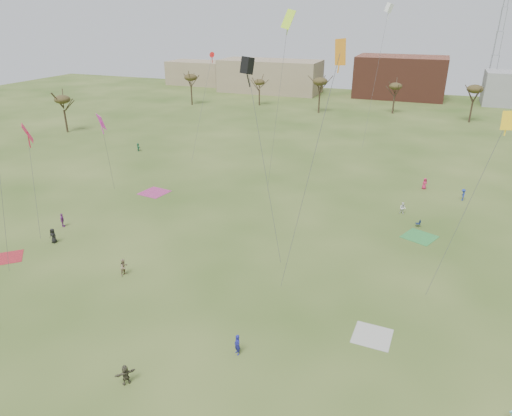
% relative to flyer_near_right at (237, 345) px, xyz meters
% --- Properties ---
extents(ground, '(260.00, 260.00, 0.00)m').
position_rel_flyer_near_right_xyz_m(ground, '(-4.27, 2.96, -0.86)').
color(ground, '#2E4D18').
rests_on(ground, ground).
extents(flyer_near_right, '(0.75, 0.71, 1.72)m').
position_rel_flyer_near_right_xyz_m(flyer_near_right, '(0.00, 0.00, 0.00)').
color(flyer_near_right, navy).
rests_on(flyer_near_right, ground).
extents(spectator_fore_b, '(0.80, 0.95, 1.75)m').
position_rel_flyer_near_right_xyz_m(spectator_fore_b, '(-15.00, 6.46, 0.01)').
color(spectator_fore_b, '#967F5F').
rests_on(spectator_fore_b, ground).
extents(spectator_fore_c, '(1.29, 1.41, 1.57)m').
position_rel_flyer_near_right_xyz_m(spectator_fore_c, '(-6.09, -5.62, -0.08)').
color(spectator_fore_c, '#504D39').
rests_on(spectator_fore_c, ground).
extents(flyer_mid_a, '(0.87, 0.59, 1.73)m').
position_rel_flyer_near_right_xyz_m(flyer_mid_a, '(-26.69, 9.33, 0.01)').
color(flyer_mid_a, black).
rests_on(flyer_mid_a, ground).
extents(spectator_mid_d, '(0.83, 1.10, 1.74)m').
position_rel_flyer_near_right_xyz_m(spectator_mid_d, '(-28.76, 13.01, 0.01)').
color(spectator_mid_d, '#903F98').
rests_on(spectator_mid_d, ground).
extents(spectator_mid_e, '(0.83, 0.68, 1.57)m').
position_rel_flyer_near_right_xyz_m(spectator_mid_e, '(9.51, 31.90, -0.07)').
color(spectator_mid_e, white).
rests_on(spectator_mid_e, ground).
extents(flyer_far_a, '(1.39, 1.18, 1.50)m').
position_rel_flyer_near_right_xyz_m(flyer_far_a, '(-39.31, 44.15, -0.11)').
color(flyer_far_a, '#2A7F54').
rests_on(flyer_far_a, ground).
extents(flyer_far_b, '(0.97, 0.87, 1.67)m').
position_rel_flyer_near_right_xyz_m(flyer_far_b, '(11.76, 42.49, -0.03)').
color(flyer_far_b, '#C72250').
rests_on(flyer_far_b, ground).
extents(flyer_far_c, '(0.67, 1.10, 1.65)m').
position_rel_flyer_near_right_xyz_m(flyer_far_c, '(16.90, 39.77, -0.04)').
color(flyer_far_c, '#213797').
rests_on(flyer_far_c, ground).
extents(blanket_red, '(4.11, 4.11, 0.03)m').
position_rel_flyer_near_right_xyz_m(blanket_red, '(-28.72, 4.76, -0.86)').
color(blanket_red, '#B0232D').
rests_on(blanket_red, ground).
extents(blanket_cream, '(3.12, 3.12, 0.03)m').
position_rel_flyer_near_right_xyz_m(blanket_cream, '(9.36, 5.83, -0.86)').
color(blanket_cream, beige).
rests_on(blanket_cream, ground).
extents(blanket_plum, '(4.15, 4.15, 0.03)m').
position_rel_flyer_near_right_xyz_m(blanket_plum, '(-24.66, 26.78, -0.86)').
color(blanket_plum, '#B7387B').
rests_on(blanket_plum, ground).
extents(blanket_olive, '(4.43, 4.43, 0.03)m').
position_rel_flyer_near_right_xyz_m(blanket_olive, '(11.98, 25.80, -0.86)').
color(blanket_olive, green).
rests_on(blanket_olive, ground).
extents(camp_chair_right, '(0.67, 0.64, 0.87)m').
position_rel_flyer_near_right_xyz_m(camp_chair_right, '(11.61, 28.58, -0.60)').
color(camp_chair_right, '#142037').
rests_on(camp_chair_right, ground).
extents(kites_aloft, '(57.48, 61.68, 24.60)m').
position_rel_flyer_near_right_xyz_m(kites_aloft, '(-2.57, 33.44, 18.83)').
color(kites_aloft, '#BEF929').
rests_on(kites_aloft, ground).
extents(tree_line, '(117.44, 49.32, 8.91)m').
position_rel_flyer_near_right_xyz_m(tree_line, '(-7.11, 82.08, 6.23)').
color(tree_line, '#3A2B1E').
rests_on(tree_line, ground).
extents(building_tan, '(32.00, 14.00, 10.00)m').
position_rel_flyer_near_right_xyz_m(building_tan, '(-39.27, 117.96, 4.14)').
color(building_tan, '#937F60').
rests_on(building_tan, ground).
extents(building_brick, '(26.00, 16.00, 12.00)m').
position_rel_flyer_near_right_xyz_m(building_brick, '(0.73, 122.96, 5.14)').
color(building_brick, brown).
rests_on(building_brick, ground).
extents(building_tan_west, '(20.00, 12.00, 8.00)m').
position_rel_flyer_near_right_xyz_m(building_tan_west, '(-69.27, 124.96, 3.14)').
color(building_tan_west, '#937F60').
rests_on(building_tan_west, ground).
extents(radio_tower, '(1.51, 1.72, 41.00)m').
position_rel_flyer_near_right_xyz_m(radio_tower, '(25.73, 127.96, 18.35)').
color(radio_tower, '#9EA3A8').
rests_on(radio_tower, ground).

